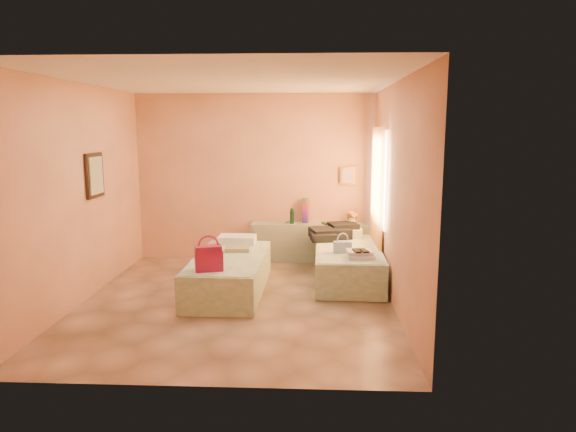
# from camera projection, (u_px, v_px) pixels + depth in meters

# --- Properties ---
(ground) EXTENTS (4.50, 4.50, 0.00)m
(ground) POSITION_uv_depth(u_px,v_px,m) (238.00, 301.00, 6.69)
(ground) COLOR tan
(ground) RESTS_ON ground
(room_walls) EXTENTS (4.02, 4.51, 2.81)m
(room_walls) POSITION_uv_depth(u_px,v_px,m) (256.00, 161.00, 6.94)
(room_walls) COLOR #E4A079
(room_walls) RESTS_ON ground
(headboard_ledge) EXTENTS (2.05, 0.30, 0.65)m
(headboard_ledge) POSITION_uv_depth(u_px,v_px,m) (312.00, 242.00, 8.66)
(headboard_ledge) COLOR gray
(headboard_ledge) RESTS_ON ground
(bed_left) EXTENTS (0.94, 2.02, 0.50)m
(bed_left) POSITION_uv_depth(u_px,v_px,m) (229.00, 274.00, 7.06)
(bed_left) COLOR beige
(bed_left) RESTS_ON ground
(bed_right) EXTENTS (0.94, 2.02, 0.50)m
(bed_right) POSITION_uv_depth(u_px,v_px,m) (348.00, 263.00, 7.62)
(bed_right) COLOR beige
(bed_right) RESTS_ON ground
(water_bottle) EXTENTS (0.09, 0.09, 0.25)m
(water_bottle) POSITION_uv_depth(u_px,v_px,m) (292.00, 216.00, 8.57)
(water_bottle) COLOR #123221
(water_bottle) RESTS_ON headboard_ledge
(rainbow_box) EXTENTS (0.11, 0.11, 0.42)m
(rainbow_box) POSITION_uv_depth(u_px,v_px,m) (305.00, 211.00, 8.64)
(rainbow_box) COLOR #AB153E
(rainbow_box) RESTS_ON headboard_ledge
(small_dish) EXTENTS (0.15, 0.15, 0.03)m
(small_dish) POSITION_uv_depth(u_px,v_px,m) (289.00, 222.00, 8.65)
(small_dish) COLOR #488568
(small_dish) RESTS_ON headboard_ledge
(green_book) EXTENTS (0.23, 0.20, 0.03)m
(green_book) POSITION_uv_depth(u_px,v_px,m) (328.00, 223.00, 8.56)
(green_book) COLOR #284C31
(green_book) RESTS_ON headboard_ledge
(flower_vase) EXTENTS (0.20, 0.20, 0.25)m
(flower_vase) POSITION_uv_depth(u_px,v_px,m) (352.00, 216.00, 8.55)
(flower_vase) COLOR silver
(flower_vase) RESTS_ON headboard_ledge
(magenta_handbag) EXTENTS (0.38, 0.28, 0.32)m
(magenta_handbag) POSITION_uv_depth(u_px,v_px,m) (209.00, 258.00, 6.29)
(magenta_handbag) COLOR #AB153E
(magenta_handbag) RESTS_ON bed_left
(khaki_garment) EXTENTS (0.36, 0.30, 0.06)m
(khaki_garment) POSITION_uv_depth(u_px,v_px,m) (237.00, 249.00, 7.32)
(khaki_garment) COLOR tan
(khaki_garment) RESTS_ON bed_left
(clothes_pile) EXTENTS (0.81, 0.81, 0.20)m
(clothes_pile) POSITION_uv_depth(u_px,v_px,m) (334.00, 232.00, 8.18)
(clothes_pile) COLOR black
(clothes_pile) RESTS_ON bed_right
(blue_handbag) EXTENTS (0.26, 0.15, 0.16)m
(blue_handbag) POSITION_uv_depth(u_px,v_px,m) (342.00, 247.00, 7.20)
(blue_handbag) COLOR #3A578D
(blue_handbag) RESTS_ON bed_right
(towel_stack) EXTENTS (0.36, 0.31, 0.10)m
(towel_stack) POSITION_uv_depth(u_px,v_px,m) (361.00, 254.00, 6.91)
(towel_stack) COLOR white
(towel_stack) RESTS_ON bed_right
(sandal_pair) EXTENTS (0.20, 0.24, 0.02)m
(sandal_pair) POSITION_uv_depth(u_px,v_px,m) (360.00, 251.00, 6.86)
(sandal_pair) COLOR black
(sandal_pair) RESTS_ON towel_stack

